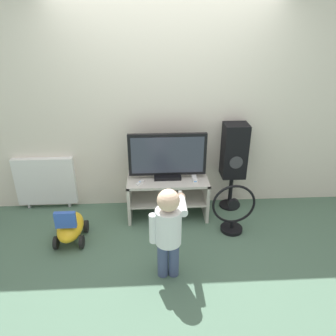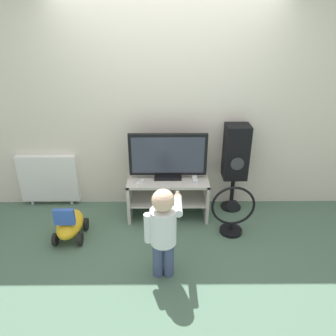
% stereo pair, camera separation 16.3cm
% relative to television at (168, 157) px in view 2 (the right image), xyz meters
% --- Properties ---
extents(ground_plane, '(16.00, 16.00, 0.00)m').
position_rel_television_xyz_m(ground_plane, '(0.00, -0.26, -0.78)').
color(ground_plane, '#4C6B56').
extents(wall_back, '(10.00, 0.06, 2.60)m').
position_rel_television_xyz_m(wall_back, '(0.00, 0.30, 0.52)').
color(wall_back, silver).
rests_on(wall_back, ground_plane).
extents(tv_stand, '(0.96, 0.48, 0.50)m').
position_rel_television_xyz_m(tv_stand, '(0.00, -0.02, -0.45)').
color(tv_stand, beige).
rests_on(tv_stand, ground_plane).
extents(television, '(0.91, 0.20, 0.55)m').
position_rel_television_xyz_m(television, '(0.00, 0.00, 0.00)').
color(television, black).
rests_on(television, tv_stand).
extents(game_console, '(0.06, 0.19, 0.04)m').
position_rel_television_xyz_m(game_console, '(0.31, -0.07, -0.25)').
color(game_console, white).
rests_on(game_console, tv_stand).
extents(remote_primary, '(0.09, 0.13, 0.03)m').
position_rel_television_xyz_m(remote_primary, '(-0.33, -0.14, -0.26)').
color(remote_primary, white).
rests_on(remote_primary, tv_stand).
extents(child, '(0.35, 0.52, 0.93)m').
position_rel_television_xyz_m(child, '(-0.05, -1.07, -0.23)').
color(child, '#3F4C72').
rests_on(child, ground_plane).
extents(speaker_tower, '(0.29, 0.26, 1.12)m').
position_rel_television_xyz_m(speaker_tower, '(0.82, 0.12, -0.03)').
color(speaker_tower, black).
rests_on(speaker_tower, ground_plane).
extents(floor_fan, '(0.49, 0.25, 0.60)m').
position_rel_television_xyz_m(floor_fan, '(0.72, -0.41, -0.51)').
color(floor_fan, black).
rests_on(floor_fan, ground_plane).
extents(ride_on_toy, '(0.31, 0.52, 0.45)m').
position_rel_television_xyz_m(ride_on_toy, '(-1.09, -0.49, -0.60)').
color(ride_on_toy, gold).
rests_on(ride_on_toy, ground_plane).
extents(radiator, '(0.74, 0.08, 0.69)m').
position_rel_television_xyz_m(radiator, '(-1.53, 0.23, -0.40)').
color(radiator, white).
rests_on(radiator, ground_plane).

